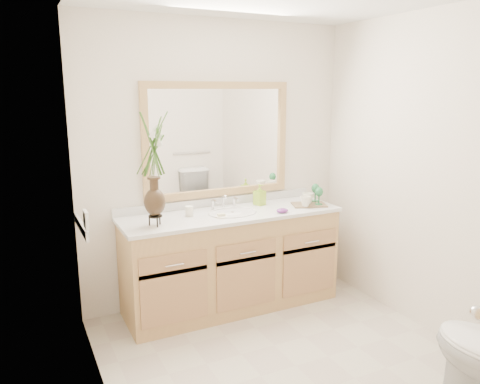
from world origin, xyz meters
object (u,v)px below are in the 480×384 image
tray (309,205)px  tumbler (189,211)px  flower_vase (153,157)px  soap_bottle (260,196)px

tray → tumbler: bearing=-167.3°
flower_vase → soap_bottle: 1.12m
tumbler → tray: size_ratio=0.29×
flower_vase → soap_bottle: flower_vase is taller
flower_vase → tumbler: 0.59m
flower_vase → tray: size_ratio=2.65×
tray → flower_vase: bearing=-159.9°
soap_bottle → tray: soap_bottle is taller
flower_vase → tumbler: size_ratio=9.29×
tumbler → tray: (1.07, -0.13, -0.03)m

